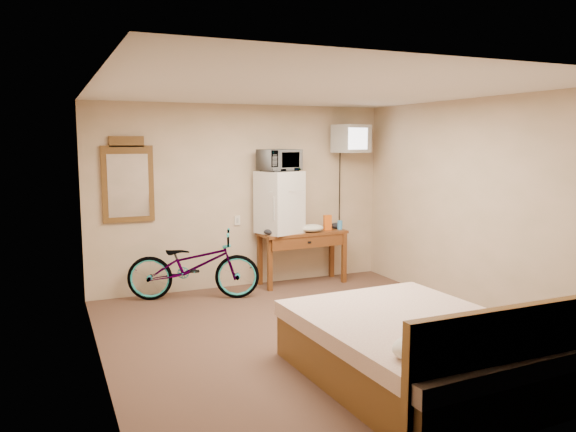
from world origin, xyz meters
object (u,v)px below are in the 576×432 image
(microwave, at_px, (279,160))
(bed, at_px, (420,350))
(desk, at_px, (303,241))
(crt_television, at_px, (351,139))
(wall_mirror, at_px, (128,181))
(bicycle, at_px, (194,265))
(blue_cup, at_px, (340,225))
(mini_fridge, at_px, (279,202))

(microwave, relative_size, bed, 0.24)
(desk, distance_m, microwave, 1.18)
(crt_television, bearing_deg, bed, -110.47)
(wall_mirror, height_order, bed, wall_mirror)
(bicycle, bearing_deg, desk, -67.24)
(wall_mirror, bearing_deg, crt_television, -4.66)
(blue_cup, distance_m, wall_mirror, 2.99)
(bed, bearing_deg, blue_cup, 72.13)
(blue_cup, distance_m, crt_television, 1.24)
(microwave, xyz_separation_m, wall_mirror, (-1.98, 0.23, -0.24))
(desk, xyz_separation_m, bicycle, (-1.60, -0.13, -0.18))
(blue_cup, distance_m, bicycle, 2.21)
(mini_fridge, relative_size, bicycle, 0.51)
(mini_fridge, height_order, bicycle, mini_fridge)
(wall_mirror, relative_size, bed, 0.49)
(blue_cup, xyz_separation_m, bed, (-1.08, -3.35, -0.52))
(desk, height_order, bicycle, bicycle)
(crt_television, relative_size, bed, 0.28)
(desk, relative_size, blue_cup, 9.94)
(mini_fridge, height_order, microwave, microwave)
(mini_fridge, distance_m, wall_mirror, 2.02)
(mini_fridge, bearing_deg, blue_cup, -3.88)
(mini_fridge, xyz_separation_m, bed, (-0.17, -3.42, -0.88))
(desk, distance_m, wall_mirror, 2.50)
(blue_cup, relative_size, bed, 0.06)
(mini_fridge, relative_size, wall_mirror, 0.79)
(bicycle, bearing_deg, blue_cup, -68.88)
(crt_television, distance_m, wall_mirror, 3.13)
(mini_fridge, bearing_deg, wall_mirror, 173.48)
(wall_mirror, bearing_deg, microwave, -6.52)
(desk, bearing_deg, blue_cup, -1.84)
(wall_mirror, bearing_deg, bicycle, -28.78)
(bicycle, bearing_deg, bed, -143.18)
(bicycle, bearing_deg, mini_fridge, -64.04)
(microwave, distance_m, crt_television, 1.14)
(wall_mirror, height_order, bicycle, wall_mirror)
(blue_cup, xyz_separation_m, bicycle, (-2.17, -0.11, -0.38))
(crt_television, height_order, bicycle, crt_television)
(microwave, distance_m, wall_mirror, 2.00)
(crt_television, xyz_separation_m, wall_mirror, (-3.07, 0.25, -0.53))
(mini_fridge, distance_m, crt_television, 1.40)
(blue_cup, relative_size, bicycle, 0.08)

